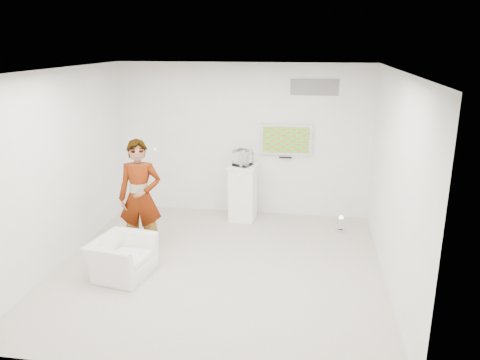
{
  "coord_description": "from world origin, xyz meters",
  "views": [
    {
      "loc": [
        1.33,
        -6.48,
        3.4
      ],
      "look_at": [
        0.23,
        0.6,
        1.25
      ],
      "focal_mm": 35.0,
      "sensor_mm": 36.0,
      "label": 1
    }
  ],
  "objects": [
    {
      "name": "vitrine",
      "position": [
        0.06,
        2.08,
        1.24
      ],
      "size": [
        0.4,
        0.4,
        0.3
      ],
      "primitive_type": "cube",
      "rotation": [
        0.0,
        0.0,
        -0.41
      ],
      "color": "white",
      "rests_on": "pedestal"
    },
    {
      "name": "armchair",
      "position": [
        -1.38,
        -0.48,
        0.29
      ],
      "size": [
        0.92,
        1.02,
        0.58
      ],
      "primitive_type": "imported",
      "rotation": [
        0.0,
        0.0,
        1.4
      ],
      "color": "white",
      "rests_on": "room"
    },
    {
      "name": "tv",
      "position": [
        0.85,
        2.45,
        1.55
      ],
      "size": [
        1.0,
        0.08,
        0.6
      ],
      "primitive_type": "cube",
      "color": "silver",
      "rests_on": "room"
    },
    {
      "name": "console",
      "position": [
        0.06,
        2.08,
        1.21
      ],
      "size": [
        0.08,
        0.18,
        0.23
      ],
      "primitive_type": "cube",
      "rotation": [
        0.0,
        0.0,
        -0.17
      ],
      "color": "white",
      "rests_on": "pedestal"
    },
    {
      "name": "person",
      "position": [
        -1.37,
        0.36,
        0.95
      ],
      "size": [
        0.76,
        0.56,
        1.9
      ],
      "primitive_type": "imported",
      "rotation": [
        0.0,
        0.0,
        0.16
      ],
      "color": "white",
      "rests_on": "room"
    },
    {
      "name": "floor_uplight",
      "position": [
        1.94,
        1.71,
        0.15
      ],
      "size": [
        0.22,
        0.22,
        0.3
      ],
      "primitive_type": "cylinder",
      "rotation": [
        0.0,
        0.0,
        0.18
      ],
      "color": "silver",
      "rests_on": "room"
    },
    {
      "name": "wii_remote",
      "position": [
        -1.15,
        0.55,
        1.71
      ],
      "size": [
        0.09,
        0.13,
        0.03
      ],
      "primitive_type": "cube",
      "rotation": [
        0.0,
        0.0,
        0.53
      ],
      "color": "white",
      "rests_on": "person"
    },
    {
      "name": "logo_decal",
      "position": [
        1.35,
        2.49,
        2.55
      ],
      "size": [
        0.9,
        0.02,
        0.3
      ],
      "primitive_type": "cube",
      "color": "slate",
      "rests_on": "room"
    },
    {
      "name": "room",
      "position": [
        0.0,
        0.0,
        1.5
      ],
      "size": [
        5.01,
        5.01,
        3.0
      ],
      "color": "beige",
      "rests_on": "ground"
    },
    {
      "name": "pedestal",
      "position": [
        0.06,
        2.08,
        0.55
      ],
      "size": [
        0.57,
        0.57,
        1.09
      ],
      "primitive_type": "cube",
      "rotation": [
        0.0,
        0.0,
        -0.08
      ],
      "color": "white",
      "rests_on": "room"
    }
  ]
}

